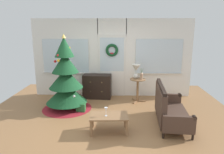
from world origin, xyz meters
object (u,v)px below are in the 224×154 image
christmas_tree (66,82)px  settee_sofa (168,109)px  flower_vase (141,76)px  wine_glass (106,110)px  coffee_table (109,118)px  table_lamp (136,70)px  dresser_cabinet (97,86)px  gift_box (81,107)px  side_table (138,86)px

christmas_tree → settee_sofa: bearing=-18.5°
flower_vase → wine_glass: size_ratio=1.79×
settee_sofa → coffee_table: size_ratio=1.86×
table_lamp → wine_glass: size_ratio=2.26×
settee_sofa → coffee_table: (-1.40, -0.44, -0.04)m
christmas_tree → wine_glass: 1.84m
table_lamp → coffee_table: 2.26m
dresser_cabinet → table_lamp: table_lamp is taller
gift_box → coffee_table: bearing=-53.6°
side_table → gift_box: size_ratio=3.08×
table_lamp → flower_vase: bearing=-32.0°
table_lamp → gift_box: table_lamp is taller
flower_vase → coffee_table: 2.18m
gift_box → christmas_tree: bearing=154.4°
christmas_tree → coffee_table: bearing=-46.5°
dresser_cabinet → table_lamp: 1.41m
wine_glass → gift_box: (-0.76, 1.16, -0.41)m
coffee_table → gift_box: 1.41m
dresser_cabinet → gift_box: size_ratio=3.90×
settee_sofa → side_table: bearing=111.3°
flower_vase → wine_glass: (-0.96, -1.96, -0.32)m
settee_sofa → gift_box: bearing=162.9°
christmas_tree → coffee_table: size_ratio=2.43×
christmas_tree → flower_vase: christmas_tree is taller
table_lamp → gift_box: bearing=-150.1°
dresser_cabinet → settee_sofa: (1.89, -1.87, -0.01)m
christmas_tree → side_table: christmas_tree is taller
side_table → table_lamp: size_ratio=1.66×
christmas_tree → settee_sofa: christmas_tree is taller
flower_vase → wine_glass: flower_vase is taller
flower_vase → coffee_table: (-0.90, -1.92, -0.51)m
flower_vase → wine_glass: 2.20m
side_table → coffee_table: side_table is taller
table_lamp → flower_vase: table_lamp is taller
table_lamp → gift_box: (-1.56, -0.90, -0.90)m
side_table → gift_box: 1.88m
table_lamp → flower_vase: (0.16, -0.10, -0.17)m
gift_box → wine_glass: bearing=-56.6°
flower_vase → gift_box: (-1.72, -0.80, -0.73)m
flower_vase → gift_box: size_ratio=1.48×
christmas_tree → settee_sofa: size_ratio=1.31×
side_table → wine_glass: size_ratio=3.74×
flower_vase → gift_box: bearing=-155.2°
table_lamp → gift_box: 2.01m
settee_sofa → table_lamp: bearing=112.7°
christmas_tree → dresser_cabinet: christmas_tree is taller
christmas_tree → flower_vase: (2.16, 0.59, 0.07)m
flower_vase → gift_box: 2.03m
coffee_table → flower_vase: bearing=65.0°
dresser_cabinet → wine_glass: bearing=-79.6°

